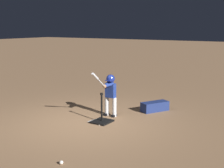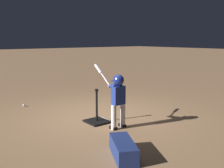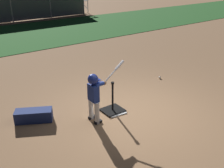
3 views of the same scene
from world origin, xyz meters
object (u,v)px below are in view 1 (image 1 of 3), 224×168
equipment_bag (155,106)px  batting_tee (102,119)px  baseball (61,162)px  batter_child (110,90)px

equipment_bag → batting_tee: bearing=6.2°
batting_tee → baseball: 2.62m
batter_child → baseball: (3.08, 0.94, -0.72)m
batting_tee → batter_child: bearing=-167.7°
batting_tee → equipment_bag: batting_tee is taller
batter_child → equipment_bag: (-1.17, 0.83, -0.61)m
baseball → equipment_bag: (-4.24, -0.11, 0.10)m
batter_child → equipment_bag: size_ratio=1.59×
batter_child → equipment_bag: bearing=144.4°
baseball → equipment_bag: 4.24m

